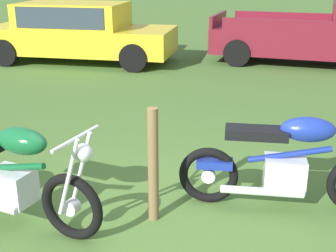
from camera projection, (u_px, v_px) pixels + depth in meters
The scene contains 5 objects.
ground_plane at pixel (153, 216), 4.55m from camera, with size 120.00×120.00×0.00m, color #476B2D.
motorcycle_green at pixel (11, 176), 4.28m from camera, with size 1.95×0.85×1.02m.
motorcycle_blue at pixel (286, 163), 4.55m from camera, with size 2.06×0.64×1.02m.
car_yellow at pixel (77, 29), 11.33m from camera, with size 4.64×2.06×1.43m.
fence_post_wooden at pixel (153, 166), 4.32m from camera, with size 0.10×0.10×1.12m, color brown.
Camera 1 is at (0.74, -3.93, 2.35)m, focal length 49.68 mm.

